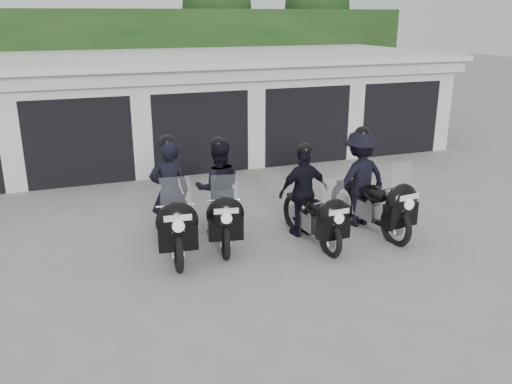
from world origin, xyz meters
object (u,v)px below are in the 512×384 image
object	(u,v)px
police_bike_a	(172,206)
police_bike_b	(220,196)
police_bike_c	(308,199)
police_bike_d	(365,185)

from	to	relation	value
police_bike_a	police_bike_b	world-z (taller)	police_bike_a
police_bike_c	police_bike_d	size ratio (longest dim) A/B	0.90
police_bike_d	police_bike_a	bearing A→B (deg)	168.27
police_bike_c	police_bike_a	bearing A→B (deg)	168.23
police_bike_a	police_bike_c	distance (m)	2.56
police_bike_b	police_bike_c	size ratio (longest dim) A/B	1.04
police_bike_c	police_bike_d	xyz separation A→B (m)	(1.31, 0.13, 0.09)
police_bike_a	police_bike_d	distance (m)	3.85
police_bike_a	police_bike_b	distance (m)	1.00
police_bike_a	police_bike_b	bearing A→B (deg)	20.27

